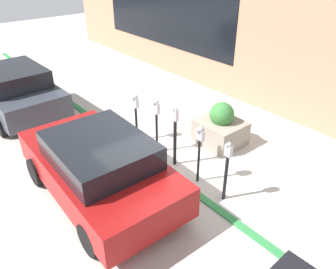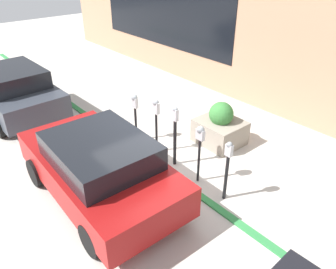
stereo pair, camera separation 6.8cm
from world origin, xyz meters
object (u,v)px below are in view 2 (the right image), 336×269
parking_meter_nearest (228,164)px  parking_meter_middle (175,131)px  parked_car_middle (99,166)px  parking_meter_second (200,141)px  parked_car_rear (13,90)px  parking_meter_farthest (135,108)px  parking_meter_fourth (156,115)px  planter_box (220,127)px

parking_meter_nearest → parking_meter_middle: (1.59, -0.03, 0.04)m
parking_meter_nearest → parked_car_middle: (1.69, 1.87, -0.13)m
parking_meter_second → parked_car_middle: bearing=63.7°
parking_meter_middle → parked_car_rear: bearing=20.0°
parking_meter_farthest → parked_car_middle: bearing=126.9°
parking_meter_fourth → parking_meter_nearest: bearing=178.7°
parking_meter_middle → parked_car_rear: 5.56m
parking_meter_farthest → parked_car_middle: 2.34m
parking_meter_nearest → parking_meter_middle: bearing=-1.2°
parking_meter_second → parking_meter_fourth: 1.53m
parking_meter_farthest → planter_box: size_ratio=1.14×
parked_car_rear → planter_box: bearing=-148.0°
parking_meter_fourth → parked_car_middle: 2.04m
parking_meter_fourth → parked_car_middle: parking_meter_fourth is taller
parking_meter_fourth → parking_meter_second: bearing=177.9°
parking_meter_farthest → parked_car_middle: (-1.40, 1.86, -0.21)m
parked_car_rear → parking_meter_second: bearing=-164.4°
parking_meter_second → planter_box: bearing=-63.1°
parking_meter_second → parking_meter_fourth: parking_meter_fourth is taller
parking_meter_middle → planter_box: size_ratio=1.31×
parking_meter_second → parking_meter_farthest: 2.32m
parking_meter_farthest → parked_car_rear: bearing=26.6°
parking_meter_middle → parking_meter_fourth: 0.72m
parked_car_rear → parking_meter_farthest: bearing=-155.0°
parked_car_middle → parking_meter_second: bearing=-114.9°
parking_meter_farthest → parked_car_rear: parked_car_rear is taller
parked_car_middle → parking_meter_fourth: bearing=-71.1°
planter_box → parked_car_middle: bearing=88.1°
planter_box → parking_meter_fourth: bearing=64.9°
parking_meter_nearest → parked_car_middle: size_ratio=0.34×
parking_meter_second → parked_car_rear: bearing=17.2°
parking_meter_middle → parking_meter_farthest: (1.50, 0.04, 0.04)m
parking_meter_middle → planter_box: parking_meter_middle is taller
parked_car_rear → parking_meter_fourth: bearing=-158.5°
parking_meter_nearest → planter_box: size_ratio=1.18×
parking_meter_farthest → parking_meter_middle: bearing=-178.4°
parking_meter_middle → parked_car_rear: size_ratio=0.38×
parking_meter_fourth → parking_meter_farthest: parking_meter_fourth is taller
parking_meter_nearest → parking_meter_farthest: bearing=0.2°
parking_meter_second → parked_car_rear: 6.33m
parking_meter_second → parking_meter_middle: bearing=-2.5°
parking_meter_fourth → planter_box: 1.80m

